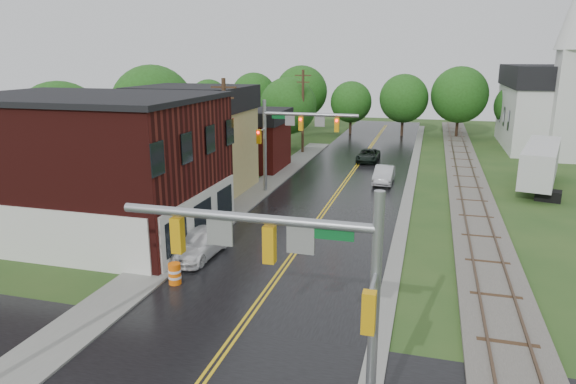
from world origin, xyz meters
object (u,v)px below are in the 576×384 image
at_px(tree_left_b, 154,109).
at_px(tree_left_c, 228,114).
at_px(semi_trailer, 541,162).
at_px(traffic_signal_far, 291,130).
at_px(utility_pole_c, 303,110).
at_px(brick_building, 91,166).
at_px(pickup_white, 200,244).
at_px(tree_left_e, 289,107).
at_px(suv_dark, 368,156).
at_px(church, 556,98).
at_px(traffic_signal_near, 296,266).
at_px(utility_pole_b, 225,142).
at_px(construction_barrel, 175,274).
at_px(tree_left_a, 62,129).
at_px(sedan_silver, 384,175).

relative_size(tree_left_b, tree_left_c, 1.27).
bearing_deg(tree_left_c, semi_trailer, -11.17).
xyz_separation_m(traffic_signal_far, utility_pole_c, (-3.33, 17.00, -0.25)).
bearing_deg(semi_trailer, brick_building, -145.62).
bearing_deg(pickup_white, tree_left_e, 99.66).
height_order(brick_building, suv_dark, brick_building).
bearing_deg(suv_dark, tree_left_c, -174.69).
height_order(church, utility_pole_c, church).
distance_m(traffic_signal_near, utility_pole_b, 22.49).
bearing_deg(utility_pole_c, utility_pole_b, -90.00).
xyz_separation_m(traffic_signal_near, pickup_white, (-8.27, 11.20, -4.27)).
xyz_separation_m(suv_dark, semi_trailer, (14.65, -6.95, 1.50)).
bearing_deg(suv_dark, semi_trailer, -24.59).
xyz_separation_m(utility_pole_b, semi_trailer, (22.25, 12.11, -2.59)).
bearing_deg(tree_left_b, tree_left_c, 63.44).
bearing_deg(brick_building, tree_left_b, 107.61).
xyz_separation_m(tree_left_e, construction_barrel, (4.43, -36.27, -4.30)).
height_order(traffic_signal_near, tree_left_a, tree_left_a).
height_order(utility_pole_b, utility_pole_c, same).
bearing_deg(sedan_silver, semi_trailer, 9.05).
xyz_separation_m(traffic_signal_near, tree_left_a, (-23.32, 19.90, 0.15)).
height_order(utility_pole_b, sedan_silver, utility_pole_b).
distance_m(utility_pole_b, semi_trailer, 25.47).
height_order(church, pickup_white, church).
bearing_deg(pickup_white, church, 61.15).
distance_m(traffic_signal_far, semi_trailer, 20.41).
relative_size(tree_left_c, semi_trailer, 0.68).
height_order(brick_building, tree_left_e, brick_building).
bearing_deg(suv_dark, utility_pole_c, 159.62).
relative_size(traffic_signal_near, utility_pole_b, 0.82).
bearing_deg(tree_left_a, utility_pole_c, 59.45).
height_order(traffic_signal_far, utility_pole_b, utility_pole_b).
bearing_deg(tree_left_c, tree_left_a, -108.43).
xyz_separation_m(traffic_signal_far, semi_trailer, (18.92, 7.11, -2.85)).
xyz_separation_m(tree_left_b, tree_left_e, (9.00, 14.00, -0.90)).
distance_m(sedan_silver, pickup_white, 20.72).
relative_size(tree_left_c, construction_barrel, 7.39).
bearing_deg(pickup_white, traffic_signal_far, 87.09).
bearing_deg(tree_left_b, suv_dark, 26.17).
bearing_deg(church, tree_left_b, -150.01).
height_order(suv_dark, pickup_white, pickup_white).
distance_m(utility_pole_b, tree_left_b, 14.87).
distance_m(utility_pole_c, suv_dark, 9.12).
xyz_separation_m(utility_pole_c, construction_barrel, (2.38, -34.38, -4.20)).
bearing_deg(traffic_signal_far, pickup_white, -95.51).
height_order(tree_left_b, tree_left_e, tree_left_b).
xyz_separation_m(tree_left_b, suv_dark, (18.65, 9.16, -5.09)).
relative_size(suv_dark, pickup_white, 0.94).
relative_size(traffic_signal_far, tree_left_c, 0.96).
relative_size(utility_pole_b, suv_dark, 2.00).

